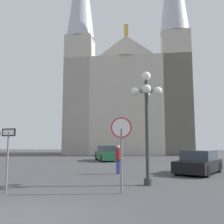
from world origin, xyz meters
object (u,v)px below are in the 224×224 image
(stop_sign, at_px, (121,139))
(street_lamp, at_px, (147,106))
(parked_car_far_green, at_px, (107,154))
(pedestrian_walking, at_px, (118,156))
(cathedral, at_px, (128,83))
(parked_car_near_black, at_px, (199,163))
(one_way_arrow_sign, at_px, (8,152))

(stop_sign, bearing_deg, street_lamp, 62.28)
(parked_car_far_green, xyz_separation_m, pedestrian_walking, (2.15, -10.68, 0.32))
(cathedral, bearing_deg, parked_car_far_green, -95.46)
(street_lamp, relative_size, parked_car_far_green, 1.06)
(parked_car_near_black, height_order, parked_car_far_green, parked_car_far_green)
(one_way_arrow_sign, bearing_deg, pedestrian_walking, 59.57)
(street_lamp, distance_m, parked_car_near_black, 6.26)
(parked_car_far_green, bearing_deg, stop_sign, -80.34)
(parked_car_near_black, bearing_deg, one_way_arrow_sign, -140.75)
(cathedral, height_order, parked_car_near_black, cathedral)
(stop_sign, distance_m, one_way_arrow_sign, 4.31)
(cathedral, distance_m, parked_car_far_green, 18.73)
(parked_car_near_black, relative_size, pedestrian_walking, 2.61)
(street_lamp, bearing_deg, one_way_arrow_sign, -156.05)
(street_lamp, bearing_deg, parked_car_far_green, 104.72)
(cathedral, distance_m, pedestrian_walking, 27.91)
(street_lamp, height_order, parked_car_far_green, street_lamp)
(parked_car_far_green, bearing_deg, pedestrian_walking, -78.63)
(cathedral, bearing_deg, parked_car_near_black, -77.48)
(street_lamp, distance_m, parked_car_far_green, 15.24)
(stop_sign, relative_size, pedestrian_walking, 1.64)
(parked_car_far_green, distance_m, pedestrian_walking, 10.90)
(stop_sign, bearing_deg, cathedral, 92.45)
(stop_sign, bearing_deg, one_way_arrow_sign, -174.41)
(parked_car_far_green, bearing_deg, one_way_arrow_sign, -94.99)
(one_way_arrow_sign, distance_m, street_lamp, 6.10)
(street_lamp, height_order, parked_car_near_black, street_lamp)
(cathedral, xyz_separation_m, parked_car_far_green, (-1.44, -15.11, -10.99))
(stop_sign, xyz_separation_m, parked_car_near_black, (4.21, 6.50, -1.32))
(street_lamp, distance_m, pedestrian_walking, 4.83)
(parked_car_near_black, distance_m, pedestrian_walking, 4.93)
(parked_car_near_black, bearing_deg, street_lamp, -124.92)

